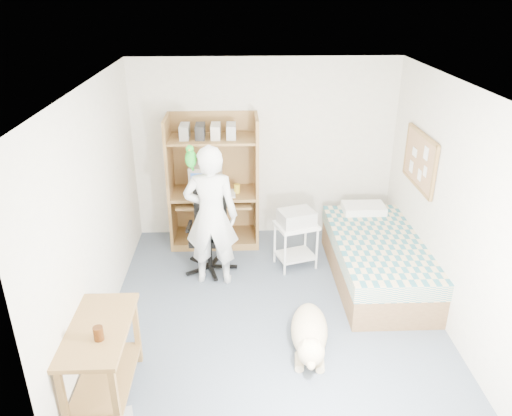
# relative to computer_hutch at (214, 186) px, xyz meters

# --- Properties ---
(floor) EXTENTS (4.00, 4.00, 0.00)m
(floor) POSITION_rel_computer_hutch_xyz_m (0.70, -1.74, -0.82)
(floor) COLOR #4E5769
(floor) RESTS_ON ground
(wall_back) EXTENTS (3.60, 0.02, 2.50)m
(wall_back) POSITION_rel_computer_hutch_xyz_m (0.70, 0.26, 0.43)
(wall_back) COLOR white
(wall_back) RESTS_ON floor
(wall_right) EXTENTS (0.02, 4.00, 2.50)m
(wall_right) POSITION_rel_computer_hutch_xyz_m (2.50, -1.74, 0.43)
(wall_right) COLOR white
(wall_right) RESTS_ON floor
(wall_left) EXTENTS (0.02, 4.00, 2.50)m
(wall_left) POSITION_rel_computer_hutch_xyz_m (-1.10, -1.74, 0.43)
(wall_left) COLOR white
(wall_left) RESTS_ON floor
(ceiling) EXTENTS (3.60, 4.00, 0.02)m
(ceiling) POSITION_rel_computer_hutch_xyz_m (0.70, -1.74, 1.68)
(ceiling) COLOR white
(ceiling) RESTS_ON wall_back
(computer_hutch) EXTENTS (1.20, 0.63, 1.80)m
(computer_hutch) POSITION_rel_computer_hutch_xyz_m (0.00, 0.00, 0.00)
(computer_hutch) COLOR olive
(computer_hutch) RESTS_ON floor
(bed) EXTENTS (1.02, 2.02, 0.66)m
(bed) POSITION_rel_computer_hutch_xyz_m (2.00, -1.12, -0.53)
(bed) COLOR brown
(bed) RESTS_ON floor
(side_desk) EXTENTS (0.50, 1.00, 0.75)m
(side_desk) POSITION_rel_computer_hutch_xyz_m (-0.85, -2.94, -0.33)
(side_desk) COLOR brown
(side_desk) RESTS_ON floor
(corkboard) EXTENTS (0.04, 0.94, 0.66)m
(corkboard) POSITION_rel_computer_hutch_xyz_m (2.47, -0.84, 0.63)
(corkboard) COLOR #936341
(corkboard) RESTS_ON wall_right
(office_chair) EXTENTS (0.59, 0.59, 1.04)m
(office_chair) POSITION_rel_computer_hutch_xyz_m (-0.04, -0.75, -0.45)
(office_chair) COLOR black
(office_chair) RESTS_ON floor
(person) EXTENTS (0.66, 0.46, 1.73)m
(person) POSITION_rel_computer_hutch_xyz_m (0.01, -1.05, 0.05)
(person) COLOR white
(person) RESTS_ON floor
(parrot) EXTENTS (0.13, 0.22, 0.35)m
(parrot) POSITION_rel_computer_hutch_xyz_m (-0.19, -1.04, 0.76)
(parrot) COLOR #169816
(parrot) RESTS_ON person
(dog) EXTENTS (0.45, 1.15, 0.43)m
(dog) POSITION_rel_computer_hutch_xyz_m (1.01, -2.37, -0.63)
(dog) COLOR #D0BB8C
(dog) RESTS_ON floor
(printer_cart) EXTENTS (0.60, 0.53, 0.60)m
(printer_cart) POSITION_rel_computer_hutch_xyz_m (1.05, -0.75, -0.42)
(printer_cart) COLOR white
(printer_cart) RESTS_ON floor
(printer) EXTENTS (0.50, 0.43, 0.18)m
(printer) POSITION_rel_computer_hutch_xyz_m (1.05, -0.75, -0.13)
(printer) COLOR #ADADA8
(printer) RESTS_ON printer_cart
(crt_monitor) EXTENTS (0.44, 0.46, 0.36)m
(crt_monitor) POSITION_rel_computer_hutch_xyz_m (-0.11, 0.01, 0.13)
(crt_monitor) COLOR beige
(crt_monitor) RESTS_ON computer_hutch
(keyboard) EXTENTS (0.45, 0.17, 0.03)m
(keyboard) POSITION_rel_computer_hutch_xyz_m (-0.05, -0.16, -0.15)
(keyboard) COLOR beige
(keyboard) RESTS_ON computer_hutch
(pencil_cup) EXTENTS (0.08, 0.08, 0.12)m
(pencil_cup) POSITION_rel_computer_hutch_xyz_m (0.31, -0.09, -0.00)
(pencil_cup) COLOR gold
(pencil_cup) RESTS_ON computer_hutch
(drink_glass) EXTENTS (0.08, 0.08, 0.12)m
(drink_glass) POSITION_rel_computer_hutch_xyz_m (-0.80, -3.09, -0.01)
(drink_glass) COLOR #3E1E09
(drink_glass) RESTS_ON side_desk
(floor_box_a) EXTENTS (0.26, 0.21, 0.10)m
(floor_box_a) POSITION_rel_computer_hutch_xyz_m (-0.80, -3.20, -0.77)
(floor_box_a) COLOR white
(floor_box_a) RESTS_ON floor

